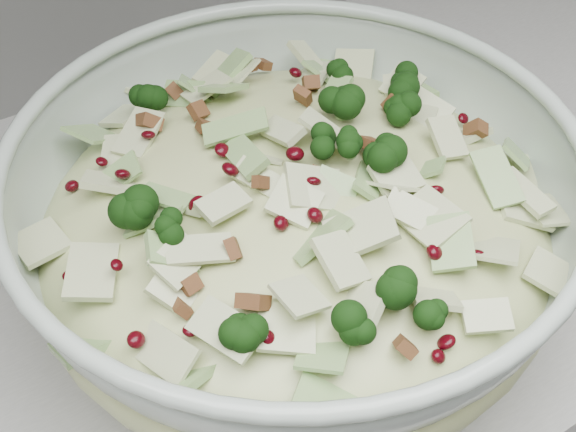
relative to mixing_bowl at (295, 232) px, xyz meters
name	(u,v)px	position (x,y,z in m)	size (l,w,h in m)	color
counter	(442,361)	(0.32, 0.10, -0.54)	(3.60, 0.60, 0.90)	#B9B9B4
mixing_bowl	(295,232)	(0.00, 0.00, 0.00)	(0.54, 0.54, 0.16)	#A1B1A6
salad	(295,207)	(0.00, 0.00, 0.03)	(0.53, 0.53, 0.16)	#C2CD8C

